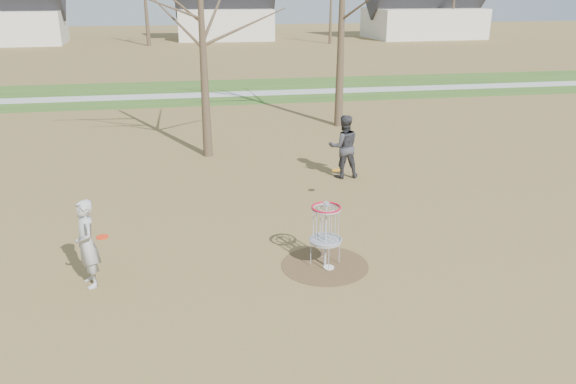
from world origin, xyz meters
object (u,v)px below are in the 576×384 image
(disc_golf_basket, at_px, (326,225))
(disc_grounded, at_px, (329,267))
(player_throwing, at_px, (344,146))
(player_standing, at_px, (87,244))

(disc_golf_basket, bearing_deg, disc_grounded, -70.85)
(disc_golf_basket, bearing_deg, player_throwing, 70.95)
(player_throwing, xyz_separation_m, disc_golf_basket, (-1.90, -5.49, -0.03))
(disc_grounded, bearing_deg, disc_golf_basket, 109.15)
(disc_grounded, bearing_deg, player_standing, 177.95)
(player_throwing, distance_m, disc_grounded, 6.00)
(disc_grounded, distance_m, disc_golf_basket, 0.91)
(disc_grounded, xyz_separation_m, disc_golf_basket, (-0.05, 0.14, 0.89))
(player_throwing, height_order, disc_grounded, player_throwing)
(player_standing, relative_size, disc_golf_basket, 1.27)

